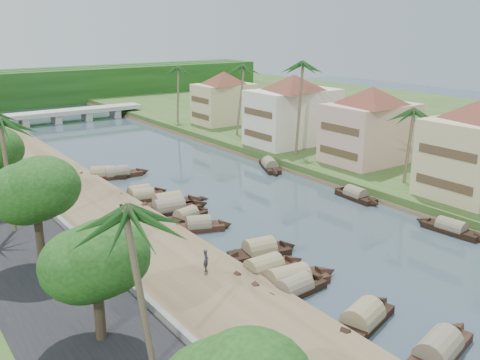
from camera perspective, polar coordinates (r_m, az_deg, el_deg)
ground at (r=49.42m, az=9.97°, el=-5.97°), size 220.00×220.00×0.00m
left_bank at (r=57.48m, az=-16.28°, el=-2.74°), size 10.00×180.00×0.80m
right_bank at (r=75.53m, az=9.53°, el=2.39°), size 16.00×180.00×1.20m
retaining_wall at (r=56.09m, az=-20.39°, el=-2.58°), size 0.40×180.00×1.10m
far_right_fill at (r=104.48m, az=24.23°, el=5.03°), size 60.00×220.00×1.15m
treeline at (r=136.66m, az=-21.38°, el=9.17°), size 120.00×14.00×8.00m
bridge at (r=110.22m, az=-17.57°, el=6.84°), size 28.00×4.00×2.40m
building_mid at (r=71.10m, az=13.71°, el=5.84°), size 14.11×14.11×9.70m
building_far at (r=80.14m, az=5.68°, el=7.56°), size 15.59×15.59×10.20m
building_distant at (r=96.61m, az=-1.71°, el=8.84°), size 12.62×12.62×9.20m
sampan_0 at (r=34.27m, az=20.35°, el=-16.80°), size 8.83×3.70×2.27m
sampan_1 at (r=36.06m, az=12.94°, el=-14.34°), size 7.96×3.89×2.30m
sampan_2 at (r=40.03m, az=5.15°, el=-10.69°), size 8.96×2.93×2.31m
sampan_3 at (r=38.96m, az=5.81°, el=-11.53°), size 7.30×2.03×1.98m
sampan_4 at (r=41.54m, az=2.57°, el=-9.58°), size 8.03×2.05×2.27m
sampan_5 at (r=44.66m, az=2.10°, el=-7.63°), size 7.37×2.94×2.29m
sampan_6 at (r=50.13m, az=-4.45°, el=-4.92°), size 6.70×3.83×2.01m
sampan_7 at (r=52.66m, az=-5.76°, el=-3.90°), size 6.58×2.89×1.79m
sampan_8 at (r=56.37m, az=-7.66°, el=-2.56°), size 8.34×2.75×2.50m
sampan_9 at (r=54.97m, az=-7.56°, el=-3.06°), size 9.04×2.84×2.24m
sampan_10 at (r=59.02m, az=-10.30°, el=-1.82°), size 6.94×3.11×1.92m
sampan_11 at (r=60.23m, az=-10.69°, el=-1.47°), size 6.91×2.03×2.00m
sampan_12 at (r=68.56m, az=-13.02°, el=0.59°), size 8.92×2.46×2.11m
sampan_13 at (r=68.63m, az=-14.41°, el=0.52°), size 8.24×5.16×2.27m
sampan_14 at (r=53.06m, az=21.60°, el=-4.86°), size 2.04×7.58×1.87m
sampan_15 at (r=60.03m, az=12.24°, el=-1.62°), size 1.89×7.16×1.94m
sampan_16 at (r=70.88m, az=3.21°, el=1.51°), size 5.05×8.31×2.08m
canoe_1 at (r=39.88m, az=5.74°, el=-11.33°), size 4.48×2.81×0.75m
canoe_2 at (r=58.51m, az=-5.80°, el=-2.11°), size 4.92×2.89×0.74m
palm_1 at (r=61.88m, az=17.77°, el=6.90°), size 3.20×3.20×9.73m
palm_2 at (r=72.54m, az=6.36°, el=12.03°), size 3.20×3.20×13.87m
palm_3 at (r=85.43m, az=-0.19°, el=11.88°), size 3.20×3.20×12.45m
palm_4 at (r=25.72m, az=-10.50°, el=-3.34°), size 3.20×3.20×10.38m
palm_5 at (r=47.78m, az=-24.12°, el=5.57°), size 3.20×3.20×11.17m
palm_7 at (r=98.46m, az=-6.80°, el=11.66°), size 3.20×3.20×11.21m
tree_1 at (r=30.42m, az=-15.18°, el=-8.44°), size 4.99×4.99×6.85m
tree_2 at (r=40.57m, az=-21.07°, el=-1.12°), size 5.40×5.40×8.06m
tree_6 at (r=84.92m, az=7.35°, el=8.32°), size 4.04×4.04×7.45m
person_near at (r=40.30m, az=-3.64°, el=-8.52°), size 0.63×0.73×1.69m
person_far at (r=51.01m, az=-12.57°, el=-3.41°), size 0.85×0.68×1.71m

